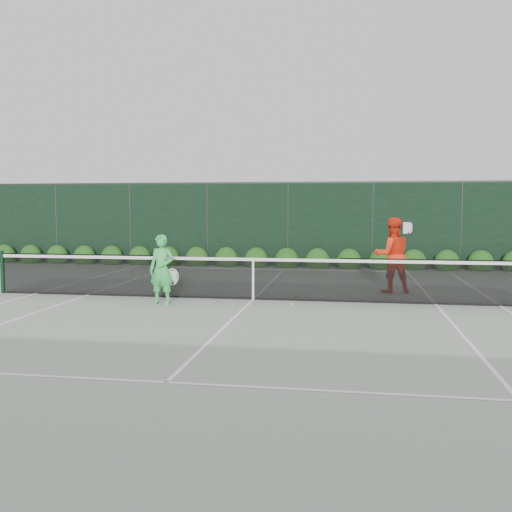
# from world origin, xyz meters

# --- Properties ---
(ground) EXTENTS (80.00, 80.00, 0.00)m
(ground) POSITION_xyz_m (0.00, 0.00, 0.00)
(ground) COLOR gray
(ground) RESTS_ON ground
(tennis_net) EXTENTS (12.90, 0.10, 1.07)m
(tennis_net) POSITION_xyz_m (-0.02, 0.00, 0.53)
(tennis_net) COLOR black
(tennis_net) RESTS_ON ground
(player_woman) EXTENTS (0.64, 0.43, 1.56)m
(player_woman) POSITION_xyz_m (-1.89, -0.96, 0.78)
(player_woman) COLOR #3BCA58
(player_woman) RESTS_ON ground
(player_man) EXTENTS (1.05, 0.89, 1.90)m
(player_man) POSITION_xyz_m (3.27, 1.66, 0.95)
(player_man) COLOR #F63114
(player_man) RESTS_ON ground
(court_lines) EXTENTS (11.03, 23.83, 0.01)m
(court_lines) POSITION_xyz_m (0.00, 0.00, 0.01)
(court_lines) COLOR white
(court_lines) RESTS_ON ground
(windscreen_fence) EXTENTS (32.00, 21.07, 3.06)m
(windscreen_fence) POSITION_xyz_m (0.00, -2.71, 1.51)
(windscreen_fence) COLOR black
(windscreen_fence) RESTS_ON ground
(hedge_row) EXTENTS (31.66, 0.65, 0.94)m
(hedge_row) POSITION_xyz_m (-0.00, 7.15, 0.23)
(hedge_row) COLOR #15370F
(hedge_row) RESTS_ON ground
(tennis_balls) EXTENTS (2.63, 1.17, 0.07)m
(tennis_balls) POSITION_xyz_m (0.11, -0.03, 0.03)
(tennis_balls) COLOR #B5E533
(tennis_balls) RESTS_ON ground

